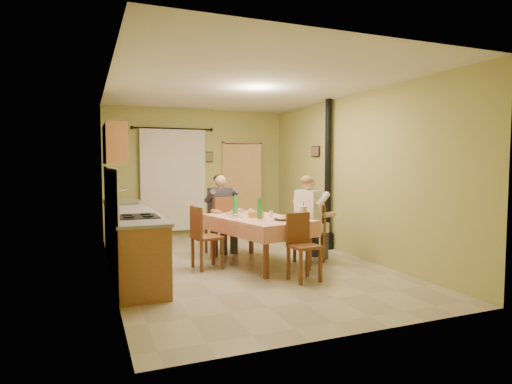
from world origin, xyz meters
name	(u,v)px	position (x,y,z in m)	size (l,w,h in m)	color
floor	(244,265)	(0.00, 0.00, 0.00)	(4.00, 6.00, 0.01)	tan
room_shell	(244,150)	(0.00, 0.00, 1.82)	(4.04, 6.04, 2.82)	tan
kitchen_run	(130,238)	(-1.71, 0.40, 0.48)	(0.64, 3.64, 1.56)	brown
upper_cabinets	(115,144)	(-1.82, 1.70, 1.95)	(0.35, 1.40, 0.70)	brown
curtain	(174,179)	(-0.55, 2.90, 1.26)	(1.70, 0.07, 2.22)	black
doorway	(243,187)	(1.04, 2.91, 1.05)	(0.96, 0.33, 2.15)	black
dining_table	(258,241)	(0.21, -0.07, 0.38)	(1.46, 1.98, 0.76)	#E9937A
tableware	(262,214)	(0.25, -0.15, 0.83)	(0.94, 1.54, 0.33)	white
chair_far	(222,237)	(-0.08, 0.93, 0.29)	(0.54, 0.54, 1.03)	brown
chair_near	(304,260)	(0.45, -1.17, 0.29)	(0.41, 0.41, 0.93)	brown
chair_right	(309,245)	(1.05, -0.24, 0.29)	(0.50, 0.50, 0.94)	brown
chair_left	(207,250)	(-0.62, -0.02, 0.29)	(0.46, 0.46, 0.97)	brown
man_far	(221,205)	(-0.08, 0.95, 0.88)	(0.63, 0.53, 1.39)	#38333D
man_right	(309,209)	(1.04, -0.25, 0.88)	(0.59, 0.65, 1.39)	silver
stove_flue	(328,195)	(1.90, 0.60, 1.02)	(0.24, 0.24, 2.80)	black
picture_back	(208,157)	(0.25, 2.97, 1.75)	(0.19, 0.03, 0.23)	black
picture_right	(315,151)	(1.97, 1.20, 1.85)	(0.03, 0.31, 0.21)	brown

